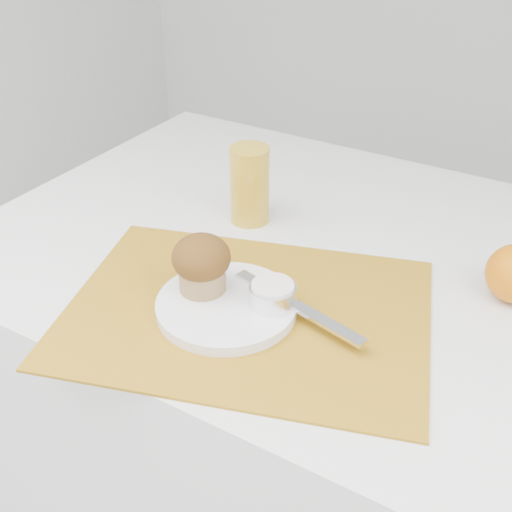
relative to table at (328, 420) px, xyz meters
The scene contains 10 objects.
table is the anchor object (origin of this frame).
placemat 0.43m from the table, 104.53° to the right, with size 0.50×0.37×0.00m, color #AC7817.
plate 0.45m from the table, 109.51° to the right, with size 0.20×0.20×0.02m, color white.
ramekin 0.45m from the table, 96.15° to the right, with size 0.07×0.07×0.03m, color silver.
cream 0.47m from the table, 96.15° to the right, with size 0.06×0.06×0.01m, color white.
raspberry_near 0.44m from the table, 106.11° to the right, with size 0.02×0.02×0.02m, color #61020F.
raspberry_far 0.44m from the table, 98.54° to the right, with size 0.02×0.02×0.02m, color #500302.
butter_knife 0.44m from the table, 85.87° to the right, with size 0.22×0.02×0.01m, color silver.
juice_glass 0.48m from the table, behind, with size 0.07×0.07×0.13m, color gold.
muffin 0.50m from the table, 120.24° to the right, with size 0.08×0.08×0.08m.
Camera 1 is at (0.32, -0.76, 1.30)m, focal length 45.00 mm.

